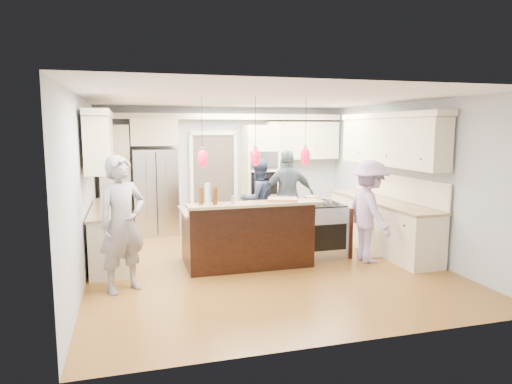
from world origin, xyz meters
TOP-DOWN VIEW (x-y plane):
  - ground_plane at (0.00, 0.00)m, footprint 6.00×6.00m
  - room_shell at (0.00, 0.00)m, footprint 5.54×6.04m
  - refrigerator at (-1.55, 2.64)m, footprint 0.90×0.70m
  - oven_column at (0.75, 2.67)m, footprint 0.72×0.69m
  - back_upper_cabinets at (-0.75, 2.76)m, footprint 5.30×0.61m
  - right_counter_run at (2.44, 0.30)m, footprint 0.64×3.10m
  - left_cabinets at (-2.44, 0.80)m, footprint 0.64×2.30m
  - kitchen_island at (-0.25, 0.07)m, footprint 2.10×1.46m
  - island_range at (1.16, 0.15)m, footprint 0.82×0.71m
  - pendant_lights at (-0.25, -0.51)m, footprint 1.75×0.15m
  - person_bar_end at (-2.20, -0.73)m, footprint 0.82×0.73m
  - person_far_left at (0.40, 1.60)m, footprint 0.91×0.78m
  - person_far_right at (0.95, 1.36)m, footprint 1.09×0.52m
  - person_range_side at (1.76, -0.39)m, footprint 0.65×1.11m
  - floor_rug at (2.25, 0.17)m, footprint 0.73×1.01m
  - water_bottle at (-1.00, -0.62)m, footprint 0.09×0.09m
  - beer_bottle_a at (-1.08, -0.49)m, footprint 0.08×0.08m
  - beer_bottle_b at (-0.87, -0.51)m, footprint 0.07×0.07m
  - beer_bottle_c at (-0.89, -0.56)m, footprint 0.07×0.07m
  - drink_can at (-0.60, -0.51)m, footprint 0.07×0.07m
  - cutting_board at (0.20, -0.47)m, footprint 0.54×0.46m
  - pot_large at (0.93, 0.14)m, footprint 0.26×0.26m
  - pot_small at (1.24, 0.19)m, footprint 0.20×0.20m

SIDE VIEW (x-z plane):
  - ground_plane at x=0.00m, z-range 0.00..0.00m
  - floor_rug at x=2.25m, z-range 0.00..0.01m
  - island_range at x=1.16m, z-range 0.00..0.92m
  - kitchen_island at x=-0.25m, z-range -0.08..1.04m
  - person_far_left at x=0.40m, z-range 0.00..1.63m
  - person_range_side at x=1.76m, z-range 0.00..1.71m
  - refrigerator at x=-1.55m, z-range 0.00..1.80m
  - person_far_right at x=0.95m, z-range 0.00..1.81m
  - person_bar_end at x=-2.20m, z-range 0.00..1.88m
  - pot_small at x=1.24m, z-range 0.92..1.02m
  - pot_large at x=0.93m, z-range 0.92..1.07m
  - right_counter_run at x=2.44m, z-range -0.20..2.31m
  - left_cabinets at x=-2.44m, z-range -0.20..2.31m
  - cutting_board at x=0.20m, z-range 1.12..1.16m
  - oven_column at x=0.75m, z-range 0.00..2.30m
  - drink_can at x=-0.60m, z-range 1.12..1.23m
  - beer_bottle_c at x=-0.89m, z-range 1.12..1.34m
  - beer_bottle_b at x=-0.87m, z-range 1.12..1.37m
  - beer_bottle_a at x=-1.08m, z-range 1.12..1.38m
  - water_bottle at x=-1.00m, z-range 1.12..1.45m
  - back_upper_cabinets at x=-0.75m, z-range 0.40..2.94m
  - pendant_lights at x=-0.25m, z-range 1.29..2.32m
  - room_shell at x=0.00m, z-range 0.46..3.18m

